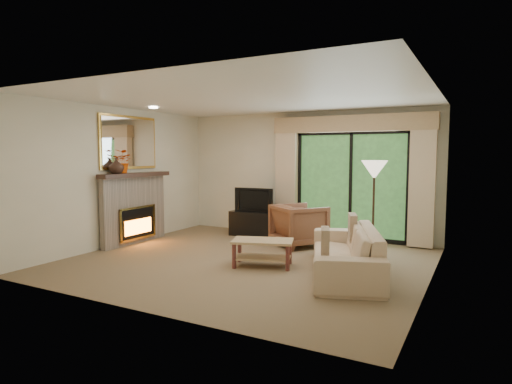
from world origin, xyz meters
The scene contains 22 objects.
floor centered at (0.00, 0.00, 0.00)m, with size 5.50×5.50×0.00m, color #7D674A.
ceiling centered at (0.00, 0.00, 2.60)m, with size 5.50×5.50×0.00m, color white.
wall_back centered at (0.00, 2.50, 1.30)m, with size 5.00×5.00×0.00m, color beige.
wall_front centered at (0.00, -2.50, 1.30)m, with size 5.00×5.00×0.00m, color beige.
wall_left centered at (-2.75, 0.00, 1.30)m, with size 5.00×5.00×0.00m, color beige.
wall_right centered at (2.75, 0.00, 1.30)m, with size 5.00×5.00×0.00m, color beige.
fireplace centered at (-2.63, 0.20, 0.69)m, with size 0.24×1.70×1.37m, color gray, non-canonical shape.
mirror centered at (-2.71, 0.20, 1.95)m, with size 0.07×1.45×1.02m, color gold, non-canonical shape.
sliding_door centered at (1.00, 2.45, 1.10)m, with size 2.26×0.10×2.16m, color black, non-canonical shape.
curtain_left centered at (-0.35, 2.34, 1.20)m, with size 0.45×0.18×2.35m, color #CBAE8B.
curtain_right centered at (2.35, 2.34, 1.20)m, with size 0.45×0.18×2.35m, color #CBAE8B.
cornice centered at (1.00, 2.36, 2.32)m, with size 3.20×0.24×0.32m, color tan.
media_console centered at (-0.89, 1.95, 0.26)m, with size 1.04×0.47×0.52m, color black.
tv centered at (-0.89, 1.95, 0.77)m, with size 0.87×0.11×0.50m, color black.
armchair centered at (0.31, 1.45, 0.40)m, with size 0.85×0.87×0.79m, color brown.
sofa centered at (1.61, 0.03, 0.33)m, with size 2.29×0.90×0.67m, color tan.
pillow_near centered at (1.53, -0.63, 0.56)m, with size 0.10×0.40×0.40m, color brown.
pillow_far centered at (1.53, 0.69, 0.57)m, with size 0.11×0.42×0.42m, color brown.
coffee_table centered at (0.37, -0.18, 0.21)m, with size 0.92×0.51×0.41m, color tan, non-canonical shape.
floor_lamp centered at (1.71, 1.32, 0.81)m, with size 0.44×0.44×1.62m, color beige, non-canonical shape.
vase centered at (-2.61, -0.24, 1.51)m, with size 0.27×0.27×0.29m, color #362219.
branches centered at (-2.61, -0.09, 1.59)m, with size 0.40×0.34×0.44m, color #CB4407.
Camera 1 is at (3.34, -5.94, 1.74)m, focal length 30.00 mm.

